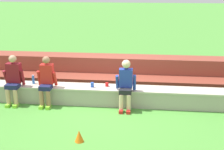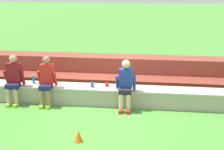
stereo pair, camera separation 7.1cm
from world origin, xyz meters
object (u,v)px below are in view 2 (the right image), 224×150
(person_left_of_center, at_px, (46,80))
(plastic_cup_middle, at_px, (92,85))
(water_bottle_near_left, at_px, (34,79))
(person_far_left, at_px, (14,78))
(person_center, at_px, (126,84))
(plastic_cup_left_end, at_px, (107,84))
(sports_cone, at_px, (78,136))

(person_left_of_center, bearing_deg, plastic_cup_middle, 9.66)
(plastic_cup_middle, bearing_deg, water_bottle_near_left, 176.42)
(plastic_cup_middle, bearing_deg, person_far_left, -174.42)
(person_center, bearing_deg, person_left_of_center, 178.61)
(water_bottle_near_left, distance_m, plastic_cup_left_end, 2.07)
(water_bottle_near_left, distance_m, plastic_cup_middle, 1.68)
(water_bottle_near_left, relative_size, plastic_cup_middle, 1.97)
(person_far_left, relative_size, plastic_cup_middle, 10.40)
(plastic_cup_left_end, height_order, sports_cone, plastic_cup_left_end)
(water_bottle_near_left, height_order, plastic_cup_left_end, water_bottle_near_left)
(person_left_of_center, relative_size, person_center, 1.02)
(plastic_cup_left_end, bearing_deg, water_bottle_near_left, -179.97)
(person_far_left, relative_size, person_left_of_center, 1.01)
(person_left_of_center, xyz_separation_m, water_bottle_near_left, (-0.48, 0.31, -0.10))
(person_center, relative_size, plastic_cup_middle, 10.18)
(person_left_of_center, distance_m, plastic_cup_left_end, 1.62)
(person_far_left, bearing_deg, plastic_cup_middle, 5.58)
(person_left_of_center, xyz_separation_m, sports_cone, (1.27, -1.83, -0.58))
(person_center, relative_size, water_bottle_near_left, 5.18)
(plastic_cup_left_end, bearing_deg, plastic_cup_middle, -164.59)
(person_left_of_center, distance_m, sports_cone, 2.30)
(person_far_left, distance_m, sports_cone, 2.91)
(water_bottle_near_left, bearing_deg, person_left_of_center, -32.67)
(person_far_left, bearing_deg, plastic_cup_left_end, 7.13)
(person_center, xyz_separation_m, sports_cone, (-0.85, -1.78, -0.57))
(person_center, xyz_separation_m, plastic_cup_middle, (-0.92, 0.26, -0.15))
(plastic_cup_middle, relative_size, sports_cone, 0.51)
(plastic_cup_left_end, distance_m, plastic_cup_middle, 0.40)
(person_left_of_center, height_order, plastic_cup_middle, person_left_of_center)
(person_left_of_center, relative_size, water_bottle_near_left, 5.26)
(water_bottle_near_left, height_order, plastic_cup_middle, water_bottle_near_left)
(person_far_left, distance_m, person_center, 3.03)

